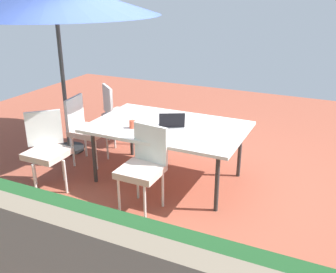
{
  "coord_description": "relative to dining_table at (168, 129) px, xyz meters",
  "views": [
    {
      "loc": [
        -1.96,
        4.16,
        2.42
      ],
      "look_at": [
        0.0,
        0.0,
        0.61
      ],
      "focal_mm": 40.87,
      "sensor_mm": 36.0,
      "label": 1
    }
  ],
  "objects": [
    {
      "name": "laptop",
      "position": [
        -0.07,
        0.04,
        0.09
      ],
      "size": [
        0.4,
        0.37,
        0.21
      ],
      "rotation": [
        0.0,
        0.0,
        0.48
      ],
      "color": "#B7B7BC",
      "rests_on": "dining_table"
    },
    {
      "name": "cup",
      "position": [
        0.36,
        0.28,
        0.1
      ],
      "size": [
        0.08,
        0.08,
        0.1
      ],
      "primitive_type": "cylinder",
      "color": "#CC4C33",
      "rests_on": "dining_table"
    },
    {
      "name": "chair_north",
      "position": [
        -0.05,
        0.75,
        -0.17
      ],
      "size": [
        0.47,
        0.48,
        0.98
      ],
      "rotation": [
        0.0,
        0.0,
        3.02
      ],
      "color": "beige",
      "rests_on": "ground_plane"
    },
    {
      "name": "dining_table",
      "position": [
        0.0,
        0.0,
        0.0
      ],
      "size": [
        1.97,
        1.26,
        0.76
      ],
      "color": "silver",
      "rests_on": "ground_plane"
    },
    {
      "name": "ground_plane",
      "position": [
        0.0,
        0.0,
        -0.73
      ],
      "size": [
        10.0,
        10.0,
        0.02
      ],
      "primitive_type": "cube",
      "color": "#9E4C38"
    },
    {
      "name": "chair_southeast",
      "position": [
        1.27,
        -0.8,
        -0.17
      ],
      "size": [
        0.58,
        0.59,
        0.98
      ],
      "rotation": [
        0.0,
        0.0,
        5.57
      ],
      "color": "beige",
      "rests_on": "ground_plane"
    },
    {
      "name": "chair_northeast",
      "position": [
        1.29,
        0.84,
        -0.17
      ],
      "size": [
        0.59,
        0.59,
        0.98
      ],
      "rotation": [
        0.0,
        0.0,
        3.91
      ],
      "color": "beige",
      "rests_on": "ground_plane"
    },
    {
      "name": "chair_east",
      "position": [
        1.3,
        0.03,
        -0.17
      ],
      "size": [
        0.49,
        0.48,
        0.98
      ],
      "rotation": [
        0.0,
        0.0,
        4.85
      ],
      "color": "beige",
      "rests_on": "ground_plane"
    }
  ]
}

